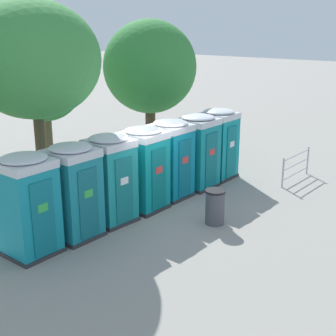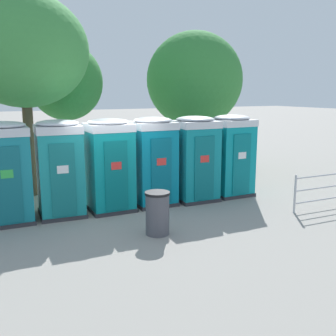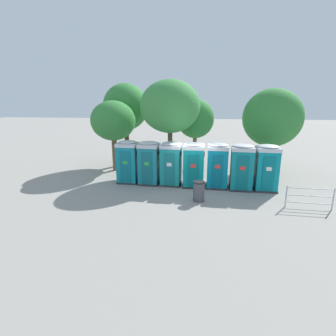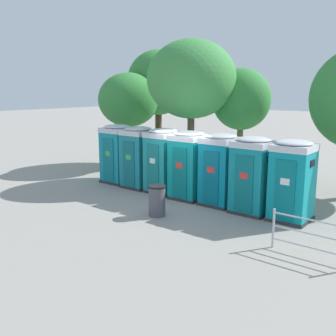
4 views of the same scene
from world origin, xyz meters
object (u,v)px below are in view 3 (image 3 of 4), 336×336
at_px(portapotty_6, 266,167).
at_px(event_barrier, 310,197).
at_px(street_tree_3, 195,119).
at_px(street_tree_4, 126,107).
at_px(portapotty_4, 217,165).
at_px(portapotty_2, 171,163).
at_px(street_tree_2, 113,121).
at_px(portapotty_3, 194,165).
at_px(street_tree_0, 170,107).
at_px(portapotty_1, 149,163).
at_px(portapotty_5, 242,167).
at_px(street_tree_1, 272,118).
at_px(trash_can, 199,191).
at_px(portapotty_0, 128,161).

height_order(portapotty_6, event_barrier, portapotty_6).
distance_m(portapotty_6, event_barrier, 2.91).
bearing_deg(street_tree_3, street_tree_4, 173.26).
distance_m(portapotty_4, portapotty_6, 2.64).
distance_m(portapotty_2, street_tree_2, 5.60).
distance_m(portapotty_3, portapotty_6, 3.95).
relative_size(portapotty_6, street_tree_0, 0.41).
distance_m(portapotty_1, portapotty_6, 6.59).
bearing_deg(street_tree_0, portapotty_6, -26.17).
xyz_separation_m(portapotty_1, portapotty_5, (5.26, -0.30, -0.00)).
bearing_deg(street_tree_1, portapotty_2, -148.80).
bearing_deg(portapotty_6, trash_can, -148.67).
height_order(portapotty_1, portapotty_2, same).
height_order(portapotty_2, street_tree_4, street_tree_4).
height_order(portapotty_1, trash_can, portapotty_1).
distance_m(portapotty_0, portapotty_1, 1.32).
bearing_deg(street_tree_3, portapotty_6, -47.42).
height_order(portapotty_2, street_tree_3, street_tree_3).
bearing_deg(street_tree_2, street_tree_3, 14.20).
distance_m(street_tree_2, street_tree_4, 2.22).
xyz_separation_m(portapotty_2, trash_can, (1.67, -2.45, -0.78)).
bearing_deg(street_tree_2, trash_can, -40.93).
relative_size(portapotty_2, street_tree_0, 0.41).
xyz_separation_m(portapotty_1, street_tree_3, (2.51, 4.14, 2.28)).
height_order(portapotty_5, street_tree_4, street_tree_4).
relative_size(portapotty_5, portapotty_6, 1.00).
distance_m(portapotty_0, portapotty_4, 5.27).
xyz_separation_m(street_tree_0, street_tree_1, (6.70, 1.30, -0.75)).
height_order(street_tree_4, event_barrier, street_tree_4).
distance_m(portapotty_1, trash_can, 3.96).
xyz_separation_m(portapotty_0, event_barrier, (9.32, -2.85, -0.72)).
bearing_deg(portapotty_1, portapotty_2, -1.54).
relative_size(portapotty_6, street_tree_3, 0.51).
bearing_deg(trash_can, portapotty_4, 67.43).
bearing_deg(street_tree_0, street_tree_3, 46.21).
bearing_deg(portapotty_3, street_tree_2, 152.90).
xyz_separation_m(portapotty_6, trash_can, (-3.60, -2.19, -0.78)).
relative_size(street_tree_0, street_tree_4, 1.01).
relative_size(portapotty_1, street_tree_2, 0.52).
height_order(portapotty_0, street_tree_2, street_tree_2).
relative_size(portapotty_1, portapotty_6, 1.00).
bearing_deg(trash_can, portapotty_6, 31.33).
bearing_deg(portapotty_1, portapotty_0, 174.21).
bearing_deg(trash_can, street_tree_1, 53.46).
height_order(portapotty_2, street_tree_0, street_tree_0).
relative_size(portapotty_0, portapotty_3, 1.00).
xyz_separation_m(street_tree_4, event_barrier, (10.73, -7.48, -3.77)).
bearing_deg(event_barrier, street_tree_3, 128.70).
height_order(portapotty_6, street_tree_1, street_tree_1).
bearing_deg(street_tree_1, street_tree_0, -169.05).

